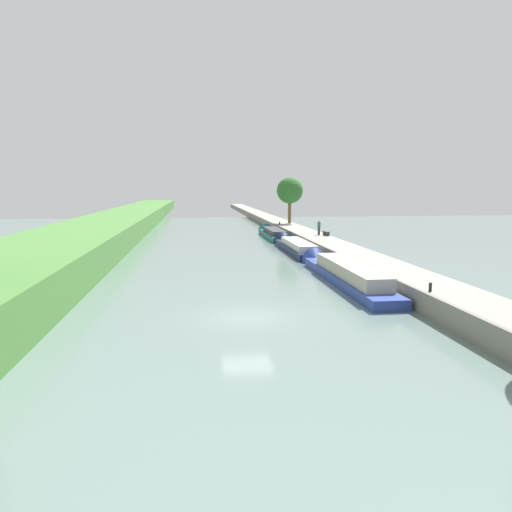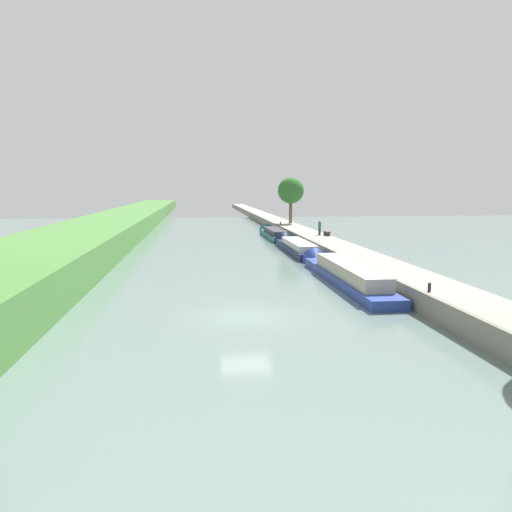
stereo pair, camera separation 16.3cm
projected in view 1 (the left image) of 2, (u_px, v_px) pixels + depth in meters
The scene contains 11 objects.
ground_plane at pixel (247, 317), 23.85m from camera, with size 160.00×160.00×0.00m, color slate.
right_towpath at pixel (449, 299), 25.08m from camera, with size 3.21×260.00×1.13m.
stone_quay at pixel (417, 300), 24.86m from camera, with size 0.25×260.00×1.18m.
narrowboat_blue at pixel (343, 273), 32.75m from camera, with size 2.08×16.54×2.12m.
narrowboat_navy at pixel (295, 246), 48.31m from camera, with size 2.14×13.82×2.03m.
narrowboat_teal at pixel (273, 234), 61.64m from camera, with size 2.09×13.20×1.99m.
tree_rightbank_midnear at pixel (290, 191), 69.91m from camera, with size 3.80×3.80×6.68m.
person_walking at pixel (319, 227), 52.95m from camera, with size 0.34×0.34×1.66m.
mooring_bollard_near at pixel (430, 287), 24.33m from camera, with size 0.16×0.16×0.45m.
mooring_bollard_far at pixel (280, 223), 67.51m from camera, with size 0.16×0.16×0.45m.
park_bench at pixel (326, 232), 52.65m from camera, with size 0.44×1.50×0.47m.
Camera 1 is at (-2.45, -23.06, 6.34)m, focal length 33.86 mm.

